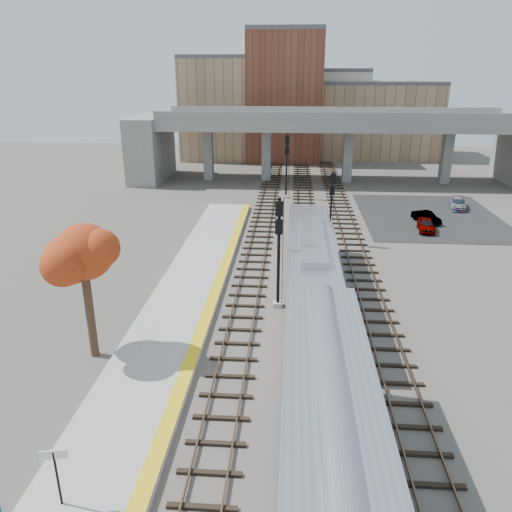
% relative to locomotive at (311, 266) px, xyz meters
% --- Properties ---
extents(ground, '(160.00, 160.00, 0.00)m').
position_rel_locomotive_xyz_m(ground, '(-1.00, -7.11, -2.28)').
color(ground, '#47423D').
rests_on(ground, ground).
extents(platform, '(4.50, 60.00, 0.35)m').
position_rel_locomotive_xyz_m(platform, '(-8.25, -7.11, -2.10)').
color(platform, '#9E9E99').
rests_on(platform, ground).
extents(yellow_strip, '(0.70, 60.00, 0.01)m').
position_rel_locomotive_xyz_m(yellow_strip, '(-6.35, -7.11, -1.92)').
color(yellow_strip, yellow).
rests_on(yellow_strip, platform).
extents(tracks, '(10.70, 95.00, 0.25)m').
position_rel_locomotive_xyz_m(tracks, '(-0.07, 5.39, -2.20)').
color(tracks, black).
rests_on(tracks, ground).
extents(overpass, '(54.00, 12.00, 9.50)m').
position_rel_locomotive_xyz_m(overpass, '(3.92, 37.89, 3.53)').
color(overpass, slate).
rests_on(overpass, ground).
extents(buildings_far, '(43.00, 21.00, 20.60)m').
position_rel_locomotive_xyz_m(buildings_far, '(0.26, 59.46, 5.60)').
color(buildings_far, tan).
rests_on(buildings_far, ground).
extents(parking_lot, '(14.00, 18.00, 0.04)m').
position_rel_locomotive_xyz_m(parking_lot, '(13.00, 20.89, -2.26)').
color(parking_lot, black).
rests_on(parking_lot, ground).
extents(locomotive, '(3.02, 19.05, 4.10)m').
position_rel_locomotive_xyz_m(locomotive, '(0.00, 0.00, 0.00)').
color(locomotive, '#A8AAB2').
rests_on(locomotive, ground).
extents(signal_mast_near, '(0.60, 0.64, 7.18)m').
position_rel_locomotive_xyz_m(signal_mast_near, '(-2.10, -1.56, 1.31)').
color(signal_mast_near, '#9E9E99').
rests_on(signal_mast_near, ground).
extents(signal_mast_mid, '(0.60, 0.64, 6.35)m').
position_rel_locomotive_xyz_m(signal_mast_mid, '(2.00, 11.33, 0.74)').
color(signal_mast_mid, '#9E9E99').
rests_on(signal_mast_mid, ground).
extents(signal_mast_far, '(0.60, 0.64, 7.47)m').
position_rel_locomotive_xyz_m(signal_mast_far, '(-2.10, 27.78, 1.51)').
color(signal_mast_far, '#9E9E99').
rests_on(signal_mast_far, ground).
extents(station_sign, '(0.89, 0.25, 2.27)m').
position_rel_locomotive_xyz_m(station_sign, '(-8.97, -18.01, -0.30)').
color(station_sign, black).
rests_on(station_sign, platform).
extents(tree, '(3.60, 3.60, 7.41)m').
position_rel_locomotive_xyz_m(tree, '(-11.65, -8.09, 3.22)').
color(tree, '#382619').
rests_on(tree, ground).
extents(car_a, '(1.81, 3.67, 1.20)m').
position_rel_locomotive_xyz_m(car_a, '(11.31, 15.50, -1.64)').
color(car_a, '#99999E').
rests_on(car_a, parking_lot).
extents(car_b, '(2.49, 3.60, 1.12)m').
position_rel_locomotive_xyz_m(car_b, '(12.02, 18.33, -1.68)').
color(car_b, '#99999E').
rests_on(car_b, parking_lot).
extents(car_c, '(2.55, 4.18, 1.13)m').
position_rel_locomotive_xyz_m(car_c, '(16.80, 24.04, -1.67)').
color(car_c, '#99999E').
rests_on(car_c, parking_lot).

